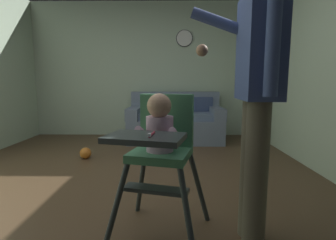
{
  "coord_description": "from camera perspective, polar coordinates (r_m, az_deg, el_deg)",
  "views": [
    {
      "loc": [
        0.49,
        -2.34,
        1.01
      ],
      "look_at": [
        0.47,
        -0.78,
        0.79
      ],
      "focal_mm": 27.42,
      "sensor_mm": 36.0,
      "label": 1
    }
  ],
  "objects": [
    {
      "name": "ground",
      "position": [
        2.61,
        -10.49,
        -15.97
      ],
      "size": [
        5.91,
        6.96,
        0.1
      ],
      "primitive_type": "cube",
      "color": "#4E3925"
    },
    {
      "name": "wall_far",
      "position": [
        5.08,
        -4.89,
        10.99
      ],
      "size": [
        5.11,
        0.06,
        2.54
      ],
      "primitive_type": "cube",
      "color": "#B2C7AE",
      "rests_on": "ground"
    },
    {
      "name": "couch",
      "position": [
        4.58,
        1.7,
        -0.41
      ],
      "size": [
        1.63,
        0.86,
        0.86
      ],
      "rotation": [
        0.0,
        0.0,
        -1.57
      ],
      "color": "slate",
      "rests_on": "ground"
    },
    {
      "name": "high_chair",
      "position": [
        1.63,
        -1.62,
        -4.17
      ],
      "size": [
        0.73,
        0.82,
        0.96
      ],
      "rotation": [
        0.0,
        0.0,
        -1.82
      ],
      "color": "#2E3636",
      "rests_on": "ground"
    },
    {
      "name": "adult_standing",
      "position": [
        1.64,
        19.08,
        6.41
      ],
      "size": [
        0.51,
        0.52,
        1.71
      ],
      "rotation": [
        0.0,
        0.0,
        3.08
      ],
      "color": "#615B47",
      "rests_on": "ground"
    },
    {
      "name": "toy_ball",
      "position": [
        3.67,
        -17.86,
        -7.02
      ],
      "size": [
        0.15,
        0.15,
        0.15
      ],
      "primitive_type": "sphere",
      "color": "orange",
      "rests_on": "ground"
    },
    {
      "name": "wall_clock",
      "position": [
        5.08,
        3.67,
        17.67
      ],
      "size": [
        0.31,
        0.04,
        0.31
      ],
      "color": "white"
    }
  ]
}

